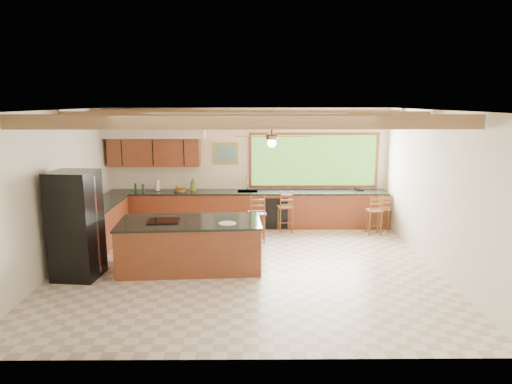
{
  "coord_description": "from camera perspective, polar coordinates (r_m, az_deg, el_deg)",
  "views": [
    {
      "loc": [
        0.12,
        -8.41,
        3.16
      ],
      "look_at": [
        0.2,
        0.8,
        1.32
      ],
      "focal_mm": 32.0,
      "sensor_mm": 36.0,
      "label": 1
    }
  ],
  "objects": [
    {
      "name": "bar_stool_b",
      "position": [
        11.13,
        3.68,
        -1.97
      ],
      "size": [
        0.42,
        0.42,
        1.04
      ],
      "rotation": [
        0.0,
        0.0,
        0.13
      ],
      "color": "brown",
      "rests_on": "ground"
    },
    {
      "name": "counter_run",
      "position": [
        11.3,
        -5.23,
        -2.57
      ],
      "size": [
        7.12,
        3.1,
        1.26
      ],
      "color": "brown",
      "rests_on": "ground"
    },
    {
      "name": "bar_stool_c",
      "position": [
        11.25,
        14.65,
        -2.35
      ],
      "size": [
        0.36,
        0.36,
        0.98
      ],
      "rotation": [
        0.0,
        0.0,
        0.02
      ],
      "color": "brown",
      "rests_on": "ground"
    },
    {
      "name": "bar_stool_a",
      "position": [
        10.28,
        0.11,
        -2.83
      ],
      "size": [
        0.42,
        0.42,
        1.11
      ],
      "rotation": [
        0.0,
        0.0,
        0.07
      ],
      "color": "brown",
      "rests_on": "ground"
    },
    {
      "name": "ground",
      "position": [
        8.99,
        -1.22,
        -9.31
      ],
      "size": [
        7.2,
        7.2,
        0.0
      ],
      "primitive_type": "plane",
      "color": "beige",
      "rests_on": "ground"
    },
    {
      "name": "island",
      "position": [
        8.88,
        -8.21,
        -6.49
      ],
      "size": [
        2.75,
        1.42,
        0.95
      ],
      "rotation": [
        0.0,
        0.0,
        0.06
      ],
      "color": "brown",
      "rests_on": "ground"
    },
    {
      "name": "room_shell",
      "position": [
        9.12,
        -2.29,
        5.31
      ],
      "size": [
        7.27,
        6.54,
        3.02
      ],
      "color": "silver",
      "rests_on": "ground"
    },
    {
      "name": "refrigerator",
      "position": [
        8.81,
        -21.6,
        -3.87
      ],
      "size": [
        0.83,
        0.82,
        1.96
      ],
      "rotation": [
        0.0,
        0.0,
        -0.1
      ],
      "color": "black",
      "rests_on": "ground"
    },
    {
      "name": "bar_stool_d",
      "position": [
        11.56,
        15.51,
        -2.12
      ],
      "size": [
        0.38,
        0.38,
        0.95
      ],
      "rotation": [
        0.0,
        0.0,
        0.12
      ],
      "color": "brown",
      "rests_on": "ground"
    }
  ]
}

